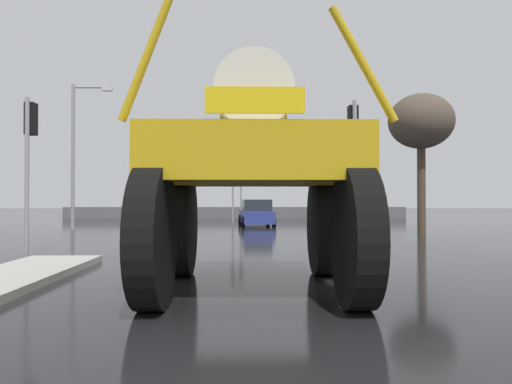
{
  "coord_description": "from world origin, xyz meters",
  "views": [
    {
      "loc": [
        0.87,
        -1.17,
        1.58
      ],
      "look_at": [
        1.09,
        10.17,
        1.73
      ],
      "focal_mm": 34.47,
      "sensor_mm": 36.0,
      "label": 1
    }
  ],
  "objects_px": {
    "bare_tree_right": "(421,123)",
    "traffic_signal_near_left": "(30,142)",
    "traffic_signal_far_right": "(233,177)",
    "sedan_ahead": "(256,213)",
    "oversize_sprayer": "(254,174)",
    "traffic_signal_near_right": "(353,144)",
    "streetlight_far_left": "(76,148)",
    "traffic_signal_far_left": "(241,180)"
  },
  "relations": [
    {
      "from": "bare_tree_right",
      "to": "traffic_signal_near_left",
      "type": "bearing_deg",
      "value": -146.47
    },
    {
      "from": "traffic_signal_far_right",
      "to": "sedan_ahead",
      "type": "bearing_deg",
      "value": -68.95
    },
    {
      "from": "oversize_sprayer",
      "to": "traffic_signal_near_right",
      "type": "relative_size",
      "value": 1.27
    },
    {
      "from": "traffic_signal_far_right",
      "to": "streetlight_far_left",
      "type": "xyz_separation_m",
      "value": [
        -7.75,
        -7.07,
        1.17
      ]
    },
    {
      "from": "traffic_signal_far_left",
      "to": "streetlight_far_left",
      "type": "height_order",
      "value": "streetlight_far_left"
    },
    {
      "from": "sedan_ahead",
      "to": "traffic_signal_near_left",
      "type": "bearing_deg",
      "value": 153.79
    },
    {
      "from": "traffic_signal_near_left",
      "to": "traffic_signal_far_left",
      "type": "relative_size",
      "value": 1.09
    },
    {
      "from": "traffic_signal_near_right",
      "to": "bare_tree_right",
      "type": "xyz_separation_m",
      "value": [
        4.99,
        8.89,
        1.94
      ]
    },
    {
      "from": "sedan_ahead",
      "to": "bare_tree_right",
      "type": "xyz_separation_m",
      "value": [
        7.22,
        -6.66,
        4.24
      ]
    },
    {
      "from": "traffic_signal_near_left",
      "to": "streetlight_far_left",
      "type": "bearing_deg",
      "value": 103.84
    },
    {
      "from": "bare_tree_right",
      "to": "traffic_signal_near_right",
      "type": "bearing_deg",
      "value": -119.29
    },
    {
      "from": "traffic_signal_near_left",
      "to": "traffic_signal_far_right",
      "type": "distance_m",
      "value": 19.91
    },
    {
      "from": "traffic_signal_far_right",
      "to": "bare_tree_right",
      "type": "bearing_deg",
      "value": -50.29
    },
    {
      "from": "oversize_sprayer",
      "to": "streetlight_far_left",
      "type": "relative_size",
      "value": 0.71
    },
    {
      "from": "traffic_signal_far_left",
      "to": "streetlight_far_left",
      "type": "xyz_separation_m",
      "value": [
        -8.29,
        -7.08,
        1.37
      ]
    },
    {
      "from": "streetlight_far_left",
      "to": "bare_tree_right",
      "type": "bearing_deg",
      "value": -11.63
    },
    {
      "from": "sedan_ahead",
      "to": "traffic_signal_near_right",
      "type": "relative_size",
      "value": 1.02
    },
    {
      "from": "traffic_signal_near_right",
      "to": "sedan_ahead",
      "type": "bearing_deg",
      "value": 98.19
    },
    {
      "from": "traffic_signal_near_left",
      "to": "bare_tree_right",
      "type": "relative_size",
      "value": 0.67
    },
    {
      "from": "traffic_signal_near_left",
      "to": "oversize_sprayer",
      "type": "bearing_deg",
      "value": -36.5
    },
    {
      "from": "traffic_signal_far_right",
      "to": "streetlight_far_left",
      "type": "relative_size",
      "value": 0.55
    },
    {
      "from": "sedan_ahead",
      "to": "traffic_signal_far_left",
      "type": "distance_m",
      "value": 4.43
    },
    {
      "from": "traffic_signal_far_right",
      "to": "bare_tree_right",
      "type": "xyz_separation_m",
      "value": [
        8.68,
        -10.46,
        1.97
      ]
    },
    {
      "from": "traffic_signal_far_left",
      "to": "streetlight_far_left",
      "type": "relative_size",
      "value": 0.52
    },
    {
      "from": "sedan_ahead",
      "to": "streetlight_far_left",
      "type": "xyz_separation_m",
      "value": [
        -9.22,
        -3.27,
        3.44
      ]
    },
    {
      "from": "traffic_signal_near_right",
      "to": "traffic_signal_far_right",
      "type": "xyz_separation_m",
      "value": [
        -3.7,
        19.34,
        -0.02
      ]
    },
    {
      "from": "sedan_ahead",
      "to": "traffic_signal_far_left",
      "type": "relative_size",
      "value": 1.1
    },
    {
      "from": "streetlight_far_left",
      "to": "bare_tree_right",
      "type": "distance_m",
      "value": 16.8
    },
    {
      "from": "oversize_sprayer",
      "to": "streetlight_far_left",
      "type": "bearing_deg",
      "value": 28.19
    },
    {
      "from": "oversize_sprayer",
      "to": "traffic_signal_far_right",
      "type": "bearing_deg",
      "value": 2.7
    },
    {
      "from": "traffic_signal_near_left",
      "to": "traffic_signal_far_right",
      "type": "height_order",
      "value": "traffic_signal_near_left"
    },
    {
      "from": "traffic_signal_near_left",
      "to": "sedan_ahead",
      "type": "bearing_deg",
      "value": 68.28
    },
    {
      "from": "traffic_signal_far_left",
      "to": "traffic_signal_far_right",
      "type": "height_order",
      "value": "traffic_signal_far_right"
    },
    {
      "from": "streetlight_far_left",
      "to": "bare_tree_right",
      "type": "xyz_separation_m",
      "value": [
        16.44,
        -3.38,
        0.8
      ]
    },
    {
      "from": "traffic_signal_near_right",
      "to": "traffic_signal_far_left",
      "type": "height_order",
      "value": "traffic_signal_near_right"
    },
    {
      "from": "oversize_sprayer",
      "to": "sedan_ahead",
      "type": "relative_size",
      "value": 1.24
    },
    {
      "from": "sedan_ahead",
      "to": "bare_tree_right",
      "type": "distance_m",
      "value": 10.7
    },
    {
      "from": "traffic_signal_near_left",
      "to": "bare_tree_right",
      "type": "bearing_deg",
      "value": 33.53
    },
    {
      "from": "traffic_signal_near_left",
      "to": "traffic_signal_far_left",
      "type": "xyz_separation_m",
      "value": [
        5.27,
        19.35,
        -0.25
      ]
    },
    {
      "from": "traffic_signal_near_left",
      "to": "traffic_signal_far_right",
      "type": "bearing_deg",
      "value": 76.27
    },
    {
      "from": "oversize_sprayer",
      "to": "streetlight_far_left",
      "type": "distance_m",
      "value": 18.82
    },
    {
      "from": "oversize_sprayer",
      "to": "traffic_signal_near_left",
      "type": "xyz_separation_m",
      "value": [
        -5.74,
        4.25,
        1.04
      ]
    }
  ]
}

